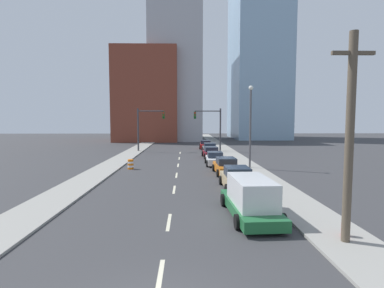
% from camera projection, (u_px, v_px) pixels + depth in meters
% --- Properties ---
extents(sidewalk_left, '(2.75, 91.66, 0.12)m').
position_uv_depth(sidewalk_left, '(141.00, 147.00, 52.61)').
color(sidewalk_left, gray).
rests_on(sidewalk_left, ground).
extents(sidewalk_right, '(2.75, 91.66, 0.12)m').
position_uv_depth(sidewalk_right, '(221.00, 147.00, 52.92)').
color(sidewalk_right, gray).
rests_on(sidewalk_right, ground).
extents(lane_stripe_at_2m, '(0.16, 2.40, 0.01)m').
position_uv_depth(lane_stripe_at_2m, '(160.00, 278.00, 9.10)').
color(lane_stripe_at_2m, beige).
rests_on(lane_stripe_at_2m, ground).
extents(lane_stripe_at_7m, '(0.16, 2.40, 0.01)m').
position_uv_depth(lane_stripe_at_7m, '(169.00, 222.00, 14.12)').
color(lane_stripe_at_7m, beige).
rests_on(lane_stripe_at_7m, ground).
extents(lane_stripe_at_14m, '(0.16, 2.40, 0.01)m').
position_uv_depth(lane_stripe_at_14m, '(174.00, 189.00, 20.71)').
color(lane_stripe_at_14m, beige).
rests_on(lane_stripe_at_14m, ground).
extents(lane_stripe_at_19m, '(0.16, 2.40, 0.01)m').
position_uv_depth(lane_stripe_at_19m, '(176.00, 175.00, 26.06)').
color(lane_stripe_at_19m, beige).
rests_on(lane_stripe_at_19m, ground).
extents(lane_stripe_at_25m, '(0.16, 2.40, 0.01)m').
position_uv_depth(lane_stripe_at_25m, '(178.00, 165.00, 31.80)').
color(lane_stripe_at_25m, beige).
rests_on(lane_stripe_at_25m, ground).
extents(lane_stripe_at_31m, '(0.16, 2.40, 0.01)m').
position_uv_depth(lane_stripe_at_31m, '(179.00, 158.00, 37.53)').
color(lane_stripe_at_31m, beige).
rests_on(lane_stripe_at_31m, ground).
extents(lane_stripe_at_37m, '(0.16, 2.40, 0.01)m').
position_uv_depth(lane_stripe_at_37m, '(180.00, 153.00, 43.81)').
color(lane_stripe_at_37m, beige).
rests_on(lane_stripe_at_37m, ground).
extents(building_brick_left, '(14.00, 16.00, 20.54)m').
position_uv_depth(building_brick_left, '(148.00, 97.00, 70.32)').
color(building_brick_left, brown).
rests_on(building_brick_left, ground).
extents(building_office_center, '(12.00, 20.00, 30.20)m').
position_uv_depth(building_office_center, '(176.00, 78.00, 74.06)').
color(building_office_center, '#A8A8AD').
rests_on(building_office_center, ground).
extents(building_glass_right, '(13.00, 20.00, 40.54)m').
position_uv_depth(building_glass_right, '(258.00, 61.00, 78.09)').
color(building_glass_right, '#8CADC6').
rests_on(building_glass_right, ground).
extents(traffic_signal_left, '(4.16, 0.35, 6.55)m').
position_uv_depth(traffic_signal_left, '(145.00, 124.00, 45.21)').
color(traffic_signal_left, '#38383D').
rests_on(traffic_signal_left, ground).
extents(traffic_signal_right, '(4.16, 0.35, 6.55)m').
position_uv_depth(traffic_signal_right, '(213.00, 124.00, 45.43)').
color(traffic_signal_right, '#38383D').
rests_on(traffic_signal_right, ground).
extents(utility_pole_right_near, '(1.60, 0.32, 8.07)m').
position_uv_depth(utility_pole_right_near, '(350.00, 137.00, 11.26)').
color(utility_pole_right_near, brown).
rests_on(utility_pole_right_near, ground).
extents(traffic_barrel, '(0.56, 0.56, 0.95)m').
position_uv_depth(traffic_barrel, '(131.00, 164.00, 29.28)').
color(traffic_barrel, orange).
rests_on(traffic_barrel, ground).
extents(street_lamp, '(0.44, 0.44, 8.12)m').
position_uv_depth(street_lamp, '(250.00, 121.00, 29.20)').
color(street_lamp, '#4C4C51').
rests_on(street_lamp, ground).
extents(fire_hydrant, '(0.26, 0.26, 0.84)m').
position_uv_depth(fire_hydrant, '(345.00, 229.00, 12.11)').
color(fire_hydrant, red).
rests_on(fire_hydrant, ground).
extents(box_truck_green, '(2.46, 5.90, 1.97)m').
position_uv_depth(box_truck_green, '(251.00, 198.00, 14.78)').
color(box_truck_green, '#1E6033').
rests_on(box_truck_green, ground).
extents(sedan_tan, '(2.17, 4.74, 1.55)m').
position_uv_depth(sedan_tan, '(237.00, 179.00, 20.84)').
color(sedan_tan, tan).
rests_on(sedan_tan, ground).
extents(sedan_orange, '(2.22, 4.62, 1.46)m').
position_uv_depth(sedan_orange, '(226.00, 166.00, 26.68)').
color(sedan_orange, orange).
rests_on(sedan_orange, ground).
extents(sedan_white, '(2.04, 4.29, 1.42)m').
position_uv_depth(sedan_white, '(215.00, 159.00, 31.96)').
color(sedan_white, silver).
rests_on(sedan_white, ground).
extents(sedan_maroon, '(2.27, 4.34, 1.38)m').
position_uv_depth(sedan_maroon, '(211.00, 153.00, 38.32)').
color(sedan_maroon, maroon).
rests_on(sedan_maroon, ground).
extents(sedan_gray, '(2.19, 4.58, 1.38)m').
position_uv_depth(sedan_gray, '(210.00, 148.00, 44.61)').
color(sedan_gray, slate).
rests_on(sedan_gray, ground).
extents(sedan_red, '(2.27, 4.39, 1.41)m').
position_uv_depth(sedan_red, '(206.00, 145.00, 50.28)').
color(sedan_red, red).
rests_on(sedan_red, ground).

